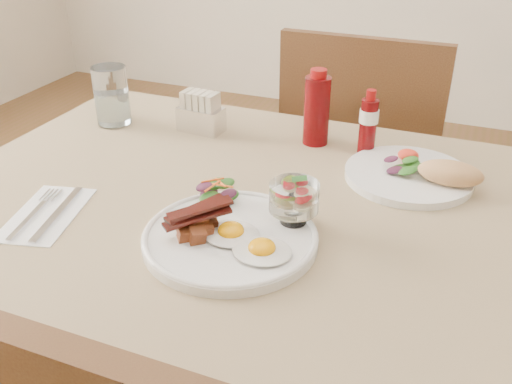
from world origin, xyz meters
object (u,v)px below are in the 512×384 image
(second_plate, at_px, (418,174))
(main_plate, at_px, (230,238))
(fruit_cup, at_px, (294,197))
(sugar_caddy, at_px, (201,114))
(chair_far, at_px, (361,169))
(ketchup_bottle, at_px, (317,109))
(water_glass, at_px, (112,99))
(hot_sauce_bottle, at_px, (368,123))
(table, at_px, (286,253))

(second_plate, bearing_deg, main_plate, -127.20)
(main_plate, relative_size, fruit_cup, 3.40)
(sugar_caddy, bearing_deg, chair_far, 56.94)
(second_plate, xyz_separation_m, ketchup_bottle, (-0.24, 0.10, 0.06))
(sugar_caddy, bearing_deg, main_plate, -53.32)
(second_plate, relative_size, water_glass, 1.93)
(ketchup_bottle, relative_size, hot_sauce_bottle, 1.19)
(ketchup_bottle, height_order, hot_sauce_bottle, ketchup_bottle)
(chair_far, xyz_separation_m, fruit_cup, (0.03, -0.71, 0.29))
(ketchup_bottle, distance_m, hot_sauce_bottle, 0.12)
(main_plate, xyz_separation_m, sugar_caddy, (-0.25, 0.39, 0.03))
(chair_far, distance_m, water_glass, 0.73)
(main_plate, bearing_deg, hot_sauce_bottle, 73.00)
(fruit_cup, bearing_deg, water_glass, 152.39)
(table, distance_m, second_plate, 0.30)
(fruit_cup, distance_m, ketchup_bottle, 0.36)
(second_plate, height_order, sugar_caddy, sugar_caddy)
(main_plate, bearing_deg, fruit_cup, 42.66)
(chair_far, height_order, water_glass, chair_far)
(water_glass, bearing_deg, hot_sauce_bottle, 5.44)
(second_plate, bearing_deg, sugar_caddy, 172.36)
(chair_far, height_order, ketchup_bottle, chair_far)
(table, relative_size, hot_sauce_bottle, 9.57)
(second_plate, distance_m, hot_sauce_bottle, 0.16)
(chair_far, bearing_deg, sugar_caddy, -127.31)
(chair_far, xyz_separation_m, sugar_caddy, (-0.30, -0.40, 0.27))
(main_plate, xyz_separation_m, hot_sauce_bottle, (0.13, 0.41, 0.06))
(ketchup_bottle, xyz_separation_m, sugar_caddy, (-0.26, -0.03, -0.04))
(second_plate, relative_size, hot_sauce_bottle, 1.88)
(table, relative_size, sugar_caddy, 12.67)
(second_plate, distance_m, ketchup_bottle, 0.26)
(main_plate, distance_m, water_glass, 0.59)
(fruit_cup, height_order, hot_sauce_bottle, hot_sauce_bottle)
(chair_far, height_order, sugar_caddy, chair_far)
(second_plate, bearing_deg, water_glass, 177.41)
(chair_far, xyz_separation_m, ketchup_bottle, (-0.04, -0.36, 0.30))
(second_plate, bearing_deg, table, -134.05)
(table, xyz_separation_m, fruit_cup, (0.03, -0.05, 0.15))
(fruit_cup, bearing_deg, table, 118.38)
(main_plate, height_order, sugar_caddy, sugar_caddy)
(second_plate, height_order, hot_sauce_bottle, hot_sauce_bottle)
(sugar_caddy, height_order, water_glass, water_glass)
(chair_far, bearing_deg, ketchup_bottle, -96.48)
(table, xyz_separation_m, sugar_caddy, (-0.30, 0.27, 0.13))
(table, xyz_separation_m, second_plate, (0.19, 0.20, 0.11))
(hot_sauce_bottle, bearing_deg, main_plate, -107.00)
(main_plate, distance_m, second_plate, 0.41)
(main_plate, xyz_separation_m, second_plate, (0.25, 0.33, 0.01))
(chair_far, xyz_separation_m, hot_sauce_bottle, (0.07, -0.37, 0.29))
(ketchup_bottle, relative_size, sugar_caddy, 1.57)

